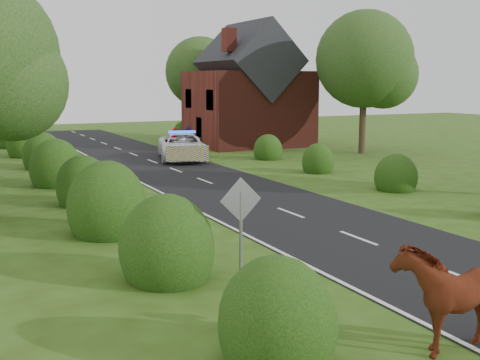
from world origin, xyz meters
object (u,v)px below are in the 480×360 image
road_sign (241,214)px  pedestrian_red (174,140)px  cow (452,303)px  police_van (182,147)px  pedestrian_purple (188,139)px

road_sign → pedestrian_red: size_ratio=1.55×
cow → police_van: police_van is taller
road_sign → cow: (1.82, -4.84, -0.84)m
road_sign → pedestrian_purple: bearing=71.3°
pedestrian_purple → cow: bearing=93.9°
road_sign → police_van: size_ratio=0.39×
cow → police_van: size_ratio=0.36×
cow → police_van: bearing=176.3°
police_van → pedestrian_purple: size_ratio=3.63×
cow → pedestrian_red: (6.19, 31.24, 0.00)m
cow → pedestrian_purple: bearing=174.3°
cow → pedestrian_purple: (6.90, 30.54, 0.07)m
pedestrian_red → road_sign: bearing=37.3°
police_van → pedestrian_red: size_ratio=3.94×
pedestrian_red → pedestrian_purple: bearing=99.4°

